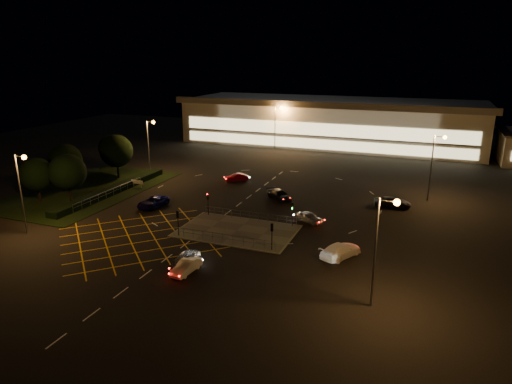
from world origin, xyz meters
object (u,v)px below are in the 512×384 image
(car_queue_white, at_px, (186,267))
(car_approach_white, at_px, (341,250))
(signal_se, at_px, (272,231))
(signal_ne, at_px, (293,209))
(signal_nw, at_px, (208,199))
(signal_sw, at_px, (178,218))
(car_far_dkgrey, at_px, (279,195))
(car_circ_red, at_px, (237,177))
(car_east_grey, at_px, (392,202))
(car_left_blue, at_px, (153,202))
(car_right_silver, at_px, (309,217))
(car_near_silver, at_px, (185,260))

(car_queue_white, bearing_deg, car_approach_white, 38.70)
(signal_se, xyz_separation_m, signal_ne, (0.00, 7.99, 0.00))
(signal_ne, distance_m, car_queue_white, 17.48)
(signal_se, bearing_deg, signal_nw, -33.65)
(signal_sw, bearing_deg, car_queue_white, 124.64)
(signal_nw, xyz_separation_m, signal_ne, (12.00, 0.00, 0.00))
(signal_se, distance_m, car_far_dkgrey, 19.15)
(car_circ_red, distance_m, car_east_grey, 27.20)
(signal_se, height_order, car_left_blue, signal_se)
(signal_sw, xyz_separation_m, car_circ_red, (-3.45, 25.85, -1.72))
(signal_se, xyz_separation_m, car_left_blue, (-21.18, 8.44, -1.64))
(signal_ne, distance_m, car_left_blue, 21.25)
(signal_sw, xyz_separation_m, car_east_grey, (23.27, 20.79, -1.64))
(signal_ne, bearing_deg, signal_se, -90.00)
(car_right_silver, bearing_deg, car_left_blue, 117.80)
(car_left_blue, distance_m, car_east_grey, 34.72)
(signal_sw, bearing_deg, car_left_blue, -42.60)
(signal_se, height_order, car_approach_white, signal_se)
(signal_nw, relative_size, car_left_blue, 0.60)
(car_left_blue, distance_m, car_circ_red, 18.32)
(signal_se, bearing_deg, car_left_blue, -21.73)
(car_right_silver, distance_m, car_circ_red, 22.98)
(signal_se, bearing_deg, car_east_grey, -118.47)
(car_right_silver, height_order, car_approach_white, car_approach_white)
(car_far_dkgrey, bearing_deg, signal_se, -123.80)
(signal_nw, xyz_separation_m, car_left_blue, (-9.18, 0.45, -1.64))
(signal_se, height_order, car_east_grey, signal_se)
(car_near_silver, xyz_separation_m, car_queue_white, (0.79, -1.09, -0.10))
(car_near_silver, relative_size, car_left_blue, 0.85)
(car_east_grey, bearing_deg, car_right_silver, 126.91)
(car_east_grey, bearing_deg, car_left_blue, 100.79)
(signal_nw, relative_size, car_east_grey, 0.60)
(signal_se, distance_m, car_right_silver, 10.64)
(signal_se, height_order, car_circ_red, signal_se)
(car_circ_red, bearing_deg, signal_se, -7.32)
(signal_ne, bearing_deg, car_right_silver, 57.02)
(signal_ne, distance_m, car_far_dkgrey, 11.70)
(car_far_dkgrey, bearing_deg, signal_ne, -113.07)
(car_far_dkgrey, relative_size, car_east_grey, 0.96)
(car_near_silver, xyz_separation_m, car_approach_white, (14.65, 8.26, 0.02))
(car_approach_white, bearing_deg, car_east_grey, -73.84)
(car_left_blue, distance_m, car_right_silver, 22.83)
(car_queue_white, bearing_deg, signal_se, 57.11)
(car_queue_white, height_order, car_left_blue, car_left_blue)
(car_near_silver, distance_m, car_east_grey, 33.43)
(signal_se, height_order, car_near_silver, signal_se)
(car_near_silver, bearing_deg, car_east_grey, 55.87)
(signal_nw, relative_size, signal_ne, 1.00)
(signal_ne, distance_m, car_near_silver, 16.78)
(signal_se, xyz_separation_m, car_approach_white, (7.54, 1.13, -1.58))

